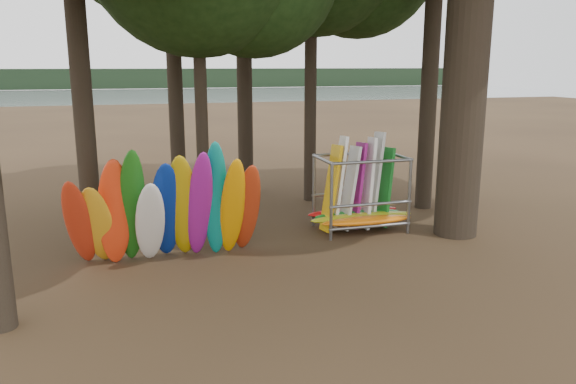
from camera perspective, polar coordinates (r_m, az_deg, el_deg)
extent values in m
plane|color=#47331E|center=(14.30, 1.40, -6.78)|extent=(120.00, 120.00, 0.00)
plane|color=gray|center=(73.10, -13.20, 8.71)|extent=(160.00, 160.00, 0.00)
cube|color=black|center=(122.93, -14.67, 11.10)|extent=(160.00, 4.00, 4.00)
cylinder|color=black|center=(19.27, -11.65, 16.09)|extent=(0.50, 0.50, 11.96)
cylinder|color=black|center=(21.13, -4.53, 15.86)|extent=(0.57, 0.57, 11.87)
cylinder|color=black|center=(19.85, 2.34, 14.44)|extent=(0.42, 0.42, 10.73)
cylinder|color=black|center=(16.10, -8.94, 12.24)|extent=(0.35, 0.35, 9.35)
cylinder|color=black|center=(19.39, 14.59, 18.00)|extent=(0.55, 0.55, 13.36)
ellipsoid|color=red|center=(13.89, -20.44, -3.08)|extent=(0.81, 1.90, 2.51)
ellipsoid|color=#F4A81D|center=(13.99, -18.75, -3.27)|extent=(0.94, 1.72, 2.32)
ellipsoid|color=#FD3B15|center=(13.83, -17.20, -2.09)|extent=(0.91, 1.26, 2.84)
ellipsoid|color=#1D6517|center=(13.83, -15.59, -1.53)|extent=(0.82, 1.63, 3.09)
ellipsoid|color=white|center=(13.74, -13.82, -3.09)|extent=(0.76, 1.71, 2.39)
ellipsoid|color=navy|center=(13.92, -12.28, -1.95)|extent=(0.75, 1.72, 2.76)
ellipsoid|color=#C0990D|center=(13.90, -10.65, -1.55)|extent=(0.94, 1.79, 2.95)
ellipsoid|color=#9A198D|center=(13.80, -8.95, -1.42)|extent=(0.69, 1.71, 3.00)
ellipsoid|color=#0A8178|center=(13.87, -7.36, -0.87)|extent=(0.74, 1.46, 3.18)
ellipsoid|color=orange|center=(13.90, -5.66, -1.62)|extent=(0.62, 1.68, 2.84)
ellipsoid|color=#B53113|center=(14.15, -4.20, -1.73)|extent=(0.64, 1.71, 2.65)
ellipsoid|color=orange|center=(16.31, 8.05, -2.88)|extent=(2.78, 0.55, 0.24)
ellipsoid|color=gold|center=(16.64, 7.52, -2.55)|extent=(3.20, 0.55, 0.24)
ellipsoid|color=#1C8025|center=(16.93, 7.07, -2.26)|extent=(2.73, 0.55, 0.24)
ellipsoid|color=red|center=(17.23, 6.63, -1.99)|extent=(2.91, 0.55, 0.24)
cube|color=#E6A90C|center=(16.38, 4.39, 0.36)|extent=(0.57, 0.81, 2.56)
cube|color=white|center=(16.62, 5.13, 0.91)|extent=(0.52, 0.77, 2.79)
cube|color=silver|center=(16.60, 6.26, 0.39)|extent=(0.58, 0.81, 2.50)
cube|color=#921872|center=(16.81, 7.03, 0.64)|extent=(0.46, 0.80, 2.58)
cube|color=white|center=(16.74, 8.19, 0.83)|extent=(0.39, 0.77, 2.74)
cube|color=silver|center=(17.05, 8.78, 1.26)|extent=(0.47, 0.80, 2.87)
cube|color=#1B7B28|center=(17.08, 9.85, 0.45)|extent=(0.40, 0.78, 2.42)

